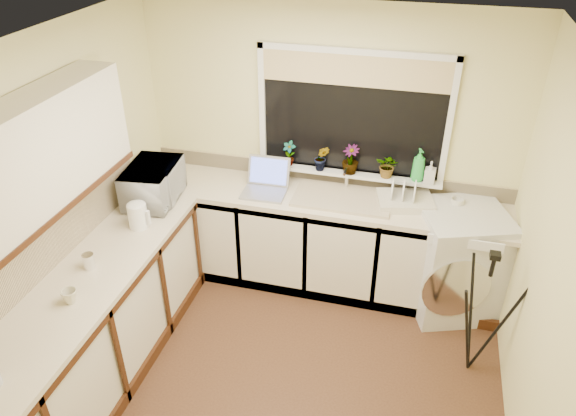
{
  "coord_description": "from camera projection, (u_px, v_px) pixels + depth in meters",
  "views": [
    {
      "loc": [
        0.76,
        -2.72,
        3.22
      ],
      "look_at": [
        -0.1,
        0.55,
        1.15
      ],
      "focal_mm": 33.68,
      "sensor_mm": 36.0,
      "label": 1
    }
  ],
  "objects": [
    {
      "name": "base_cabinet_left",
      "position": [
        98.0,
        330.0,
        3.9
      ],
      "size": [
        0.54,
        2.4,
        0.86
      ],
      "primitive_type": "cube",
      "color": "silver",
      "rests_on": "floor"
    },
    {
      "name": "plant_c",
      "position": [
        350.0,
        160.0,
        4.58
      ],
      "size": [
        0.18,
        0.18,
        0.25
      ],
      "primitive_type": "imported",
      "rotation": [
        0.0,
        0.0,
        -0.35
      ],
      "color": "#999999",
      "rests_on": "windowsill"
    },
    {
      "name": "worktop_left",
      "position": [
        86.0,
        282.0,
        3.66
      ],
      "size": [
        0.6,
        2.4,
        0.04
      ],
      "primitive_type": "cube",
      "color": "beige",
      "rests_on": "base_cabinet_left"
    },
    {
      "name": "floor",
      "position": [
        283.0,
        376.0,
        4.08
      ],
      "size": [
        3.2,
        3.2,
        0.0
      ],
      "primitive_type": "plane",
      "color": "#533421",
      "rests_on": "ground"
    },
    {
      "name": "wall_left",
      "position": [
        63.0,
        210.0,
        3.79
      ],
      "size": [
        0.0,
        3.0,
        3.0
      ],
      "primitive_type": "plane",
      "rotation": [
        1.57,
        0.0,
        1.57
      ],
      "color": "beige",
      "rests_on": "ground"
    },
    {
      "name": "laptop",
      "position": [
        266.0,
        183.0,
        4.66
      ],
      "size": [
        0.38,
        0.38,
        0.26
      ],
      "rotation": [
        0.0,
        0.0,
        0.03
      ],
      "color": "#94939A",
      "rests_on": "worktop_back"
    },
    {
      "name": "worktop_back",
      "position": [
        319.0,
        198.0,
        4.61
      ],
      "size": [
        3.2,
        0.6,
        0.04
      ],
      "primitive_type": "cube",
      "color": "beige",
      "rests_on": "base_cabinet_back"
    },
    {
      "name": "soap_bottle_clear",
      "position": [
        430.0,
        172.0,
        4.45
      ],
      "size": [
        0.09,
        0.09,
        0.19
      ],
      "primitive_type": "imported",
      "rotation": [
        0.0,
        0.0,
        -0.07
      ],
      "color": "#999999",
      "rests_on": "windowsill"
    },
    {
      "name": "faucet",
      "position": [
        347.0,
        177.0,
        4.65
      ],
      "size": [
        0.03,
        0.03,
        0.24
      ],
      "primitive_type": "cylinder",
      "color": "silver",
      "rests_on": "worktop_back"
    },
    {
      "name": "dish_rack",
      "position": [
        405.0,
        201.0,
        4.47
      ],
      "size": [
        0.51,
        0.43,
        0.07
      ],
      "primitive_type": "cube",
      "rotation": [
        0.0,
        0.0,
        0.23
      ],
      "color": "beige",
      "rests_on": "worktop_back"
    },
    {
      "name": "plant_d",
      "position": [
        388.0,
        166.0,
        4.53
      ],
      "size": [
        0.23,
        0.21,
        0.21
      ],
      "primitive_type": "imported",
      "rotation": [
        0.0,
        0.0,
        -0.28
      ],
      "color": "#999999",
      "rests_on": "windowsill"
    },
    {
      "name": "ceiling",
      "position": [
        280.0,
        51.0,
        2.81
      ],
      "size": [
        3.2,
        3.2,
        0.0
      ],
      "primitive_type": "plane",
      "rotation": [
        3.14,
        0.0,
        0.0
      ],
      "color": "white",
      "rests_on": "ground"
    },
    {
      "name": "base_cabinet_back",
      "position": [
        283.0,
        236.0,
        4.92
      ],
      "size": [
        2.55,
        0.6,
        0.86
      ],
      "primitive_type": "cube",
      "color": "silver",
      "rests_on": "floor"
    },
    {
      "name": "soap_bottle_green",
      "position": [
        419.0,
        165.0,
        4.46
      ],
      "size": [
        0.14,
        0.14,
        0.28
      ],
      "primitive_type": "imported",
      "rotation": [
        0.0,
        0.0,
        0.43
      ],
      "color": "green",
      "rests_on": "windowsill"
    },
    {
      "name": "window_glass",
      "position": [
        353.0,
        115.0,
        4.46
      ],
      "size": [
        1.5,
        0.02,
        1.0
      ],
      "primitive_type": "cube",
      "color": "black",
      "rests_on": "wall_back"
    },
    {
      "name": "kettle",
      "position": [
        138.0,
        216.0,
        4.15
      ],
      "size": [
        0.15,
        0.15,
        0.19
      ],
      "primitive_type": "cylinder",
      "color": "white",
      "rests_on": "worktop_left"
    },
    {
      "name": "splashback_left",
      "position": [
        40.0,
        246.0,
        3.6
      ],
      "size": [
        0.02,
        2.4,
        0.45
      ],
      "primitive_type": "cube",
      "color": "beige",
      "rests_on": "wall_left"
    },
    {
      "name": "tripod",
      "position": [
        481.0,
        314.0,
        3.87
      ],
      "size": [
        0.6,
        0.6,
        1.09
      ],
      "primitive_type": null,
      "rotation": [
        0.0,
        0.0,
        -0.14
      ],
      "color": "black",
      "rests_on": "floor"
    },
    {
      "name": "plant_b",
      "position": [
        322.0,
        158.0,
        4.63
      ],
      "size": [
        0.14,
        0.11,
        0.23
      ],
      "primitive_type": "imported",
      "rotation": [
        0.0,
        0.0,
        0.09
      ],
      "color": "#999999",
      "rests_on": "windowsill"
    },
    {
      "name": "upper_cabinet",
      "position": [
        18.0,
        168.0,
        3.09
      ],
      "size": [
        0.28,
        1.9,
        0.7
      ],
      "primitive_type": "cube",
      "color": "silver",
      "rests_on": "wall_left"
    },
    {
      "name": "cup_back",
      "position": [
        457.0,
        203.0,
        4.42
      ],
      "size": [
        0.14,
        0.14,
        0.09
      ],
      "primitive_type": "imported",
      "rotation": [
        0.0,
        0.0,
        -0.28
      ],
      "color": "silver",
      "rests_on": "worktop_back"
    },
    {
      "name": "steel_jar",
      "position": [
        89.0,
        261.0,
        3.73
      ],
      "size": [
        0.08,
        0.08,
        0.11
      ],
      "primitive_type": "cylinder",
      "color": "silver",
      "rests_on": "worktop_left"
    },
    {
      "name": "wall_back",
      "position": [
        328.0,
        147.0,
        4.68
      ],
      "size": [
        3.2,
        0.0,
        3.2
      ],
      "primitive_type": "plane",
      "rotation": [
        1.57,
        0.0,
        0.0
      ],
      "color": "beige",
      "rests_on": "ground"
    },
    {
      "name": "plant_a",
      "position": [
        289.0,
        153.0,
        4.72
      ],
      "size": [
        0.13,
        0.1,
        0.22
      ],
      "primitive_type": "imported",
      "rotation": [
        0.0,
        0.0,
        -0.22
      ],
      "color": "#999999",
      "rests_on": "windowsill"
    },
    {
      "name": "washing_machine",
      "position": [
        456.0,
        261.0,
        4.53
      ],
      "size": [
        0.85,
        0.84,
        0.95
      ],
      "primitive_type": "cube",
      "rotation": [
        0.0,
        0.0,
        0.35
      ],
      "color": "silver",
      "rests_on": "floor"
    },
    {
      "name": "wall_right",
      "position": [
        550.0,
        285.0,
        3.09
      ],
      "size": [
        0.0,
        3.0,
        3.0
      ],
      "primitive_type": "plane",
      "rotation": [
        1.57,
        0.0,
        -1.57
      ],
      "color": "beige",
      "rests_on": "ground"
    },
    {
      "name": "sink",
      "position": [
        343.0,
        198.0,
        4.55
      ],
      "size": [
        0.82,
        0.46,
        0.03
      ],
      "primitive_type": "cube",
      "color": "tan",
      "rests_on": "worktop_back"
    },
    {
      "name": "window_blind",
      "position": [
        355.0,
        71.0,
        4.24
      ],
      "size": [
        1.5,
        0.02,
        0.25
      ],
      "primitive_type": "cube",
      "color": "tan",
      "rests_on": "wall_back"
    },
    {
      "name": "microwave",
      "position": [
        153.0,
        184.0,
        4.47
      ],
      "size": [
        0.44,
        0.61,
        0.31
      ],
      "primitive_type": "imported",
      "rotation": [
        0.0,
        0.0,
        1.68
      ],
      "color": "white",
      "rests_on": "worktop_left"
    },
    {
      "name": "splashback_back",
      "position": [
        326.0,
        174.0,
        4.8
      ],
      "size": [
        3.2,
        0.02,
        0.14
      ],
      "primitive_type": "cube",
      "color": "beige",
      "rests_on": "wall_back"
    },
    {
      "name": "cup_left",
      "position": [
        70.0,
        296.0,
        3.43
      ],
      "size": [
        0.11,
        0.11,
        0.09
      ],
      "primitive_type": "imported",
      "rotation": [
        0.0,
        0.0,
        0.09
      ],
      "color": "beige",
      "rests_on": "worktop_left"
    },
    {
      "name": "windowsill",
      "position": [
        348.0,
        173.0,
        4.68
      ],
      "size": [
        1.6,
        0.14,
        0.03
      ],
      "primitive_type": "cube",
      "color": "white",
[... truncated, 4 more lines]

